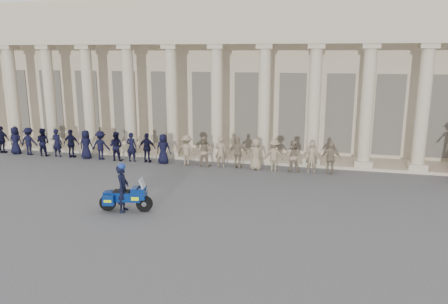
% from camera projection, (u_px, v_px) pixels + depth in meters
% --- Properties ---
extents(ground, '(90.00, 90.00, 0.00)m').
position_uv_depth(ground, '(195.00, 210.00, 16.57)').
color(ground, '#4B4B4E').
rests_on(ground, ground).
extents(building, '(40.00, 12.50, 9.00)m').
position_uv_depth(building, '(261.00, 73.00, 29.50)').
color(building, tan).
rests_on(building, ground).
extents(officer_rank, '(19.95, 0.61, 1.62)m').
position_uv_depth(officer_rank, '(148.00, 148.00, 23.65)').
color(officer_rank, black).
rests_on(officer_rank, ground).
extents(motorcycle, '(2.02, 0.95, 1.30)m').
position_uv_depth(motorcycle, '(126.00, 197.00, 16.38)').
color(motorcycle, black).
rests_on(motorcycle, ground).
extents(rider, '(0.54, 0.72, 1.88)m').
position_uv_depth(rider, '(123.00, 188.00, 16.30)').
color(rider, black).
rests_on(rider, ground).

